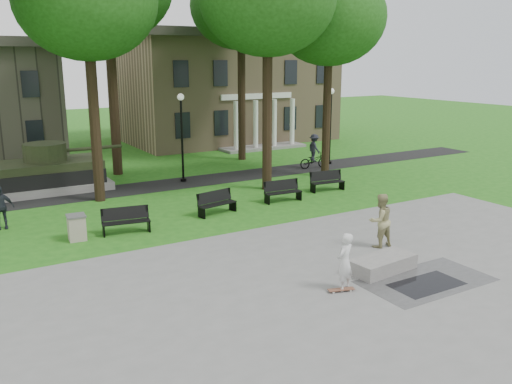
{
  "coord_description": "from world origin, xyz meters",
  "views": [
    {
      "loc": [
        -10.72,
        -14.47,
        6.51
      ],
      "look_at": [
        -0.2,
        3.34,
        1.4
      ],
      "focal_mm": 38.0,
      "sensor_mm": 36.0,
      "label": 1
    }
  ],
  "objects_px": {
    "concrete_block": "(382,264)",
    "skateboarder": "(345,262)",
    "friend_watching": "(380,220)",
    "park_bench_0": "(125,220)",
    "trash_bin": "(77,227)",
    "cyclist": "(314,154)"
  },
  "relations": [
    {
      "from": "concrete_block",
      "to": "trash_bin",
      "type": "relative_size",
      "value": 2.29
    },
    {
      "from": "skateboarder",
      "to": "friend_watching",
      "type": "bearing_deg",
      "value": -168.25
    },
    {
      "from": "friend_watching",
      "to": "trash_bin",
      "type": "xyz_separation_m",
      "value": [
        -9.04,
        6.24,
        -0.5
      ]
    },
    {
      "from": "concrete_block",
      "to": "friend_watching",
      "type": "distance_m",
      "value": 2.41
    },
    {
      "from": "concrete_block",
      "to": "cyclist",
      "type": "height_order",
      "value": "cyclist"
    },
    {
      "from": "concrete_block",
      "to": "friend_watching",
      "type": "xyz_separation_m",
      "value": [
        1.49,
        1.74,
        0.74
      ]
    },
    {
      "from": "concrete_block",
      "to": "cyclist",
      "type": "bearing_deg",
      "value": 60.96
    },
    {
      "from": "concrete_block",
      "to": "trash_bin",
      "type": "height_order",
      "value": "trash_bin"
    },
    {
      "from": "skateboarder",
      "to": "park_bench_0",
      "type": "distance_m",
      "value": 9.22
    },
    {
      "from": "skateboarder",
      "to": "trash_bin",
      "type": "relative_size",
      "value": 1.78
    },
    {
      "from": "concrete_block",
      "to": "cyclist",
      "type": "distance_m",
      "value": 16.47
    },
    {
      "from": "concrete_block",
      "to": "skateboarder",
      "type": "xyz_separation_m",
      "value": [
        -1.97,
        -0.51,
        0.63
      ]
    },
    {
      "from": "cyclist",
      "to": "trash_bin",
      "type": "height_order",
      "value": "cyclist"
    },
    {
      "from": "skateboarder",
      "to": "friend_watching",
      "type": "relative_size",
      "value": 0.89
    },
    {
      "from": "concrete_block",
      "to": "friend_watching",
      "type": "bearing_deg",
      "value": 49.42
    },
    {
      "from": "park_bench_0",
      "to": "skateboarder",
      "type": "bearing_deg",
      "value": -56.46
    },
    {
      "from": "friend_watching",
      "to": "cyclist",
      "type": "height_order",
      "value": "cyclist"
    },
    {
      "from": "skateboarder",
      "to": "trash_bin",
      "type": "bearing_deg",
      "value": -78.05
    },
    {
      "from": "skateboarder",
      "to": "friend_watching",
      "type": "xyz_separation_m",
      "value": [
        3.46,
        2.26,
        0.11
      ]
    },
    {
      "from": "friend_watching",
      "to": "concrete_block",
      "type": "bearing_deg",
      "value": 51.91
    },
    {
      "from": "skateboarder",
      "to": "park_bench_0",
      "type": "relative_size",
      "value": 0.92
    },
    {
      "from": "friend_watching",
      "to": "park_bench_0",
      "type": "distance_m",
      "value": 9.51
    }
  ]
}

